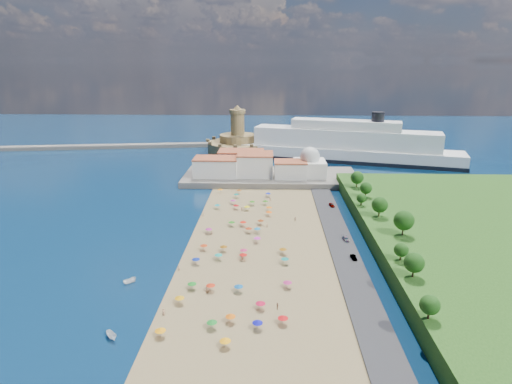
{
  "coord_description": "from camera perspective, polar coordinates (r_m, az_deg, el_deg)",
  "views": [
    {
      "loc": [
        9.7,
        -143.35,
        59.83
      ],
      "look_at": [
        4.0,
        25.0,
        8.0
      ],
      "focal_mm": 30.0,
      "sensor_mm": 36.0,
      "label": 1
    }
  ],
  "objects": [
    {
      "name": "terrace",
      "position": [
        224.07,
        1.95,
        2.0
      ],
      "size": [
        90.0,
        36.0,
        3.0
      ],
      "primitive_type": "cube",
      "color": "#59544C",
      "rests_on": "ground"
    },
    {
      "name": "cruise_ship",
      "position": [
        271.92,
        11.71,
        6.0
      ],
      "size": [
        141.7,
        56.5,
        30.81
      ],
      "color": "black",
      "rests_on": "ground"
    },
    {
      "name": "hillside_trees",
      "position": [
        152.56,
        16.73,
        -2.62
      ],
      "size": [
        13.57,
        106.46,
        8.27
      ],
      "color": "#382314",
      "rests_on": "hillside"
    },
    {
      "name": "breakwater",
      "position": [
        324.92,
        -19.82,
        5.71
      ],
      "size": [
        199.03,
        34.77,
        2.6
      ],
      "primitive_type": "cube",
      "rotation": [
        0.0,
        0.0,
        0.14
      ],
      "color": "#59544C",
      "rests_on": "ground"
    },
    {
      "name": "parked_cars",
      "position": [
        160.86,
        11.25,
        -4.57
      ],
      "size": [
        2.31,
        54.24,
        1.38
      ],
      "color": "gray",
      "rests_on": "promenade"
    },
    {
      "name": "fortress",
      "position": [
        287.14,
        -2.44,
        6.42
      ],
      "size": [
        40.0,
        40.0,
        32.4
      ],
      "color": "olive",
      "rests_on": "ground"
    },
    {
      "name": "moored_boats",
      "position": [
        116.03,
        -17.53,
        -14.38
      ],
      "size": [
        7.68,
        28.73,
        1.57
      ],
      "color": "white",
      "rests_on": "ground"
    },
    {
      "name": "ground",
      "position": [
        155.63,
        -1.79,
        -5.51
      ],
      "size": [
        700.0,
        700.0,
        0.0
      ],
      "primitive_type": "plane",
      "color": "#071938",
      "rests_on": "ground"
    },
    {
      "name": "jetty",
      "position": [
        259.0,
        -2.92,
        4.0
      ],
      "size": [
        18.0,
        70.0,
        2.4
      ],
      "primitive_type": "cube",
      "color": "#59544C",
      "rests_on": "ground"
    },
    {
      "name": "beach_parasols",
      "position": [
        145.95,
        -2.17,
        -6.19
      ],
      "size": [
        31.85,
        115.39,
        2.2
      ],
      "color": "gray",
      "rests_on": "beach"
    },
    {
      "name": "domed_building",
      "position": [
        221.23,
        7.17,
        3.68
      ],
      "size": [
        16.0,
        16.0,
        15.0
      ],
      "color": "silver",
      "rests_on": "terrace"
    },
    {
      "name": "beachgoers",
      "position": [
        148.75,
        -2.28,
        -6.16
      ],
      "size": [
        37.21,
        89.9,
        1.86
      ],
      "color": "tan",
      "rests_on": "beach"
    },
    {
      "name": "waterfront_buildings",
      "position": [
        223.48,
        -1.39,
        3.66
      ],
      "size": [
        57.0,
        29.0,
        11.0
      ],
      "color": "silver",
      "rests_on": "terrace"
    }
  ]
}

